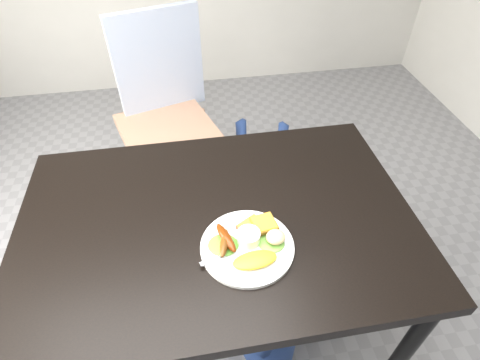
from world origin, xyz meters
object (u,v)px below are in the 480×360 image
Objects in this scene: dining_table at (217,221)px; plate at (247,247)px; dining_chair at (167,130)px; person at (267,127)px.

plate is (0.07, -0.13, 0.03)m from dining_table.
plate is (0.23, -1.04, 0.31)m from dining_chair.
plate reaches higher than dining_table.
dining_chair is at bearing -34.34° from person.
person is at bearing 72.02° from plate.
plate reaches higher than dining_chair.
dining_chair is 1.10m from plate.
dining_table is at bearing -96.99° from dining_chair.
dining_table is 0.54m from person.
person is (0.26, 0.47, -0.01)m from dining_table.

